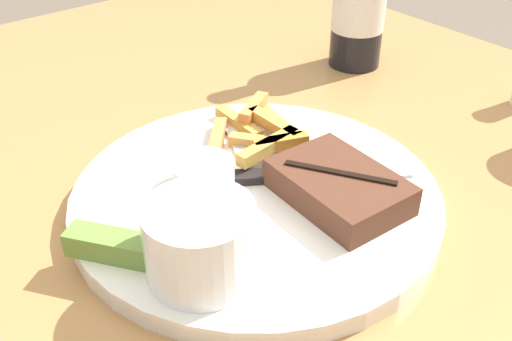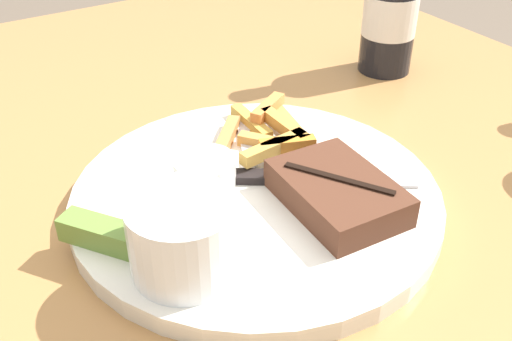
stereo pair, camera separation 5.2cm
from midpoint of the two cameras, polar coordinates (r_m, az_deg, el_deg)
The scene contains 10 objects.
dining_table at distance 0.59m, azimuth 2.53°, elevation -9.78°, with size 1.20×1.00×0.73m.
dinner_plate at distance 0.53m, azimuth 2.77°, elevation -2.68°, with size 0.33×0.33×0.02m.
steak_portion at distance 0.51m, azimuth 10.64°, elevation -2.16°, with size 0.12×0.08×0.03m.
fries_pile at distance 0.59m, azimuth 3.77°, elevation 3.63°, with size 0.12×0.11×0.02m.
coleslaw_cup at distance 0.43m, azimuth -3.53°, elevation -6.12°, with size 0.08×0.08×0.06m.
dipping_sauce_cup at distance 0.53m, azimuth -2.12°, elevation -0.00°, with size 0.06×0.06×0.02m.
pickle_spear at distance 0.47m, azimuth -11.30°, elevation -5.90°, with size 0.07×0.06×0.02m.
fork_utensil at distance 0.60m, azimuth 1.43°, elevation 3.08°, with size 0.13×0.07×0.00m.
knife_utensil at distance 0.54m, azimuth 7.43°, elevation -0.86°, with size 0.11×0.15×0.01m.
beer_bottle at distance 0.78m, azimuth 14.61°, elevation 14.40°, with size 0.07×0.07×0.22m.
Camera 2 is at (0.36, -0.23, 1.05)m, focal length 42.00 mm.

